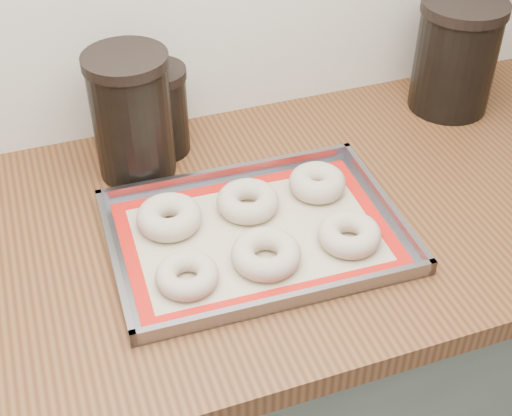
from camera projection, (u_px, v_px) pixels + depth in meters
name	position (u px, v px, depth m)	size (l,w,h in m)	color
cabinet	(300.00, 376.00, 1.50)	(3.00, 0.65, 0.86)	slate
countertop	(310.00, 212.00, 1.22)	(3.06, 0.68, 0.04)	brown
baking_tray	(256.00, 234.00, 1.13)	(0.47, 0.34, 0.03)	gray
baking_mat	(256.00, 235.00, 1.13)	(0.43, 0.30, 0.00)	#C6B793
bagel_front_left	(187.00, 276.00, 1.04)	(0.09, 0.09, 0.03)	beige
bagel_front_mid	(266.00, 254.00, 1.07)	(0.11, 0.11, 0.04)	beige
bagel_front_right	(349.00, 234.00, 1.11)	(0.10, 0.10, 0.04)	beige
bagel_back_left	(169.00, 217.00, 1.14)	(0.10, 0.10, 0.04)	beige
bagel_back_mid	(248.00, 201.00, 1.17)	(0.10, 0.10, 0.04)	beige
bagel_back_right	(317.00, 183.00, 1.21)	(0.10, 0.10, 0.04)	beige
canister_left	(132.00, 115.00, 1.21)	(0.14, 0.14, 0.23)	black
canister_mid	(159.00, 110.00, 1.28)	(0.11, 0.11, 0.17)	black
canister_right	(456.00, 56.00, 1.38)	(0.16, 0.16, 0.22)	black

